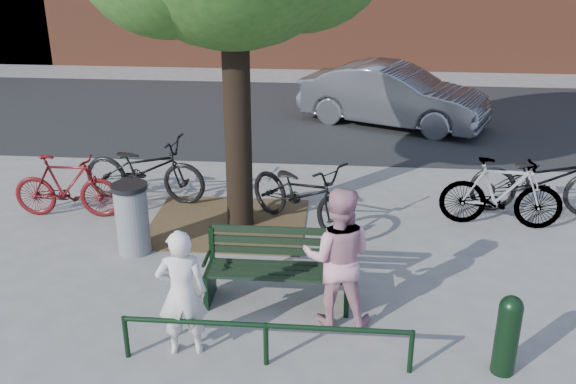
# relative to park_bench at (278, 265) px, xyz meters

# --- Properties ---
(ground) EXTENTS (90.00, 90.00, 0.00)m
(ground) POSITION_rel_park_bench_xyz_m (0.00, -0.08, -0.48)
(ground) COLOR gray
(ground) RESTS_ON ground
(dirt_pit) EXTENTS (2.40, 2.00, 0.02)m
(dirt_pit) POSITION_rel_park_bench_xyz_m (-1.00, 2.12, -0.47)
(dirt_pit) COLOR brown
(dirt_pit) RESTS_ON ground
(road) EXTENTS (40.00, 7.00, 0.01)m
(road) POSITION_rel_park_bench_xyz_m (0.00, 8.42, -0.47)
(road) COLOR black
(road) RESTS_ON ground
(park_bench) EXTENTS (1.74, 0.54, 0.97)m
(park_bench) POSITION_rel_park_bench_xyz_m (0.00, 0.00, 0.00)
(park_bench) COLOR black
(park_bench) RESTS_ON ground
(guard_railing) EXTENTS (3.06, 0.06, 0.51)m
(guard_railing) POSITION_rel_park_bench_xyz_m (0.00, -1.28, -0.08)
(guard_railing) COLOR black
(guard_railing) RESTS_ON ground
(person_left) EXTENTS (0.59, 0.44, 1.46)m
(person_left) POSITION_rel_park_bench_xyz_m (-0.90, -1.13, 0.25)
(person_left) COLOR silver
(person_left) RESTS_ON ground
(person_right) EXTENTS (0.84, 0.66, 1.68)m
(person_right) POSITION_rel_park_bench_xyz_m (0.72, -0.41, 0.36)
(person_right) COLOR #C28593
(person_right) RESTS_ON ground
(bollard) EXTENTS (0.24, 0.24, 0.90)m
(bollard) POSITION_rel_park_bench_xyz_m (2.46, -1.19, 0.00)
(bollard) COLOR black
(bollard) RESTS_ON ground
(litter_bin) EXTENTS (0.50, 0.50, 1.03)m
(litter_bin) POSITION_rel_park_bench_xyz_m (-2.16, 1.10, 0.04)
(litter_bin) COLOR gray
(litter_bin) RESTS_ON ground
(bicycle_a) EXTENTS (2.21, 1.02, 1.12)m
(bicycle_a) POSITION_rel_park_bench_xyz_m (-2.54, 2.96, 0.08)
(bicycle_a) COLOR black
(bicycle_a) RESTS_ON ground
(bicycle_b) EXTENTS (1.72, 0.52, 1.03)m
(bicycle_b) POSITION_rel_park_bench_xyz_m (-3.56, 2.19, 0.04)
(bicycle_b) COLOR #4F0B0D
(bicycle_b) RESTS_ON ground
(bicycle_c) EXTENTS (2.09, 1.93, 1.11)m
(bicycle_c) POSITION_rel_park_bench_xyz_m (0.15, 2.13, 0.08)
(bicycle_c) COLOR black
(bicycle_c) RESTS_ON ground
(bicycle_d) EXTENTS (1.87, 0.71, 1.10)m
(bicycle_d) POSITION_rel_park_bench_xyz_m (3.17, 2.42, 0.07)
(bicycle_d) COLOR gray
(bicycle_d) RESTS_ON ground
(bicycle_e) EXTENTS (2.25, 0.94, 1.16)m
(bicycle_e) POSITION_rel_park_bench_xyz_m (3.91, 2.97, 0.10)
(bicycle_e) COLOR black
(bicycle_e) RESTS_ON ground
(parked_car) EXTENTS (4.51, 3.06, 1.41)m
(parked_car) POSITION_rel_park_bench_xyz_m (1.87, 7.79, 0.23)
(parked_car) COLOR slate
(parked_car) RESTS_ON ground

